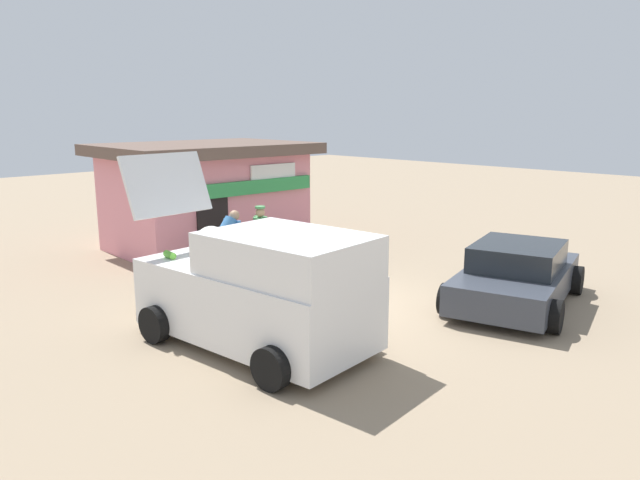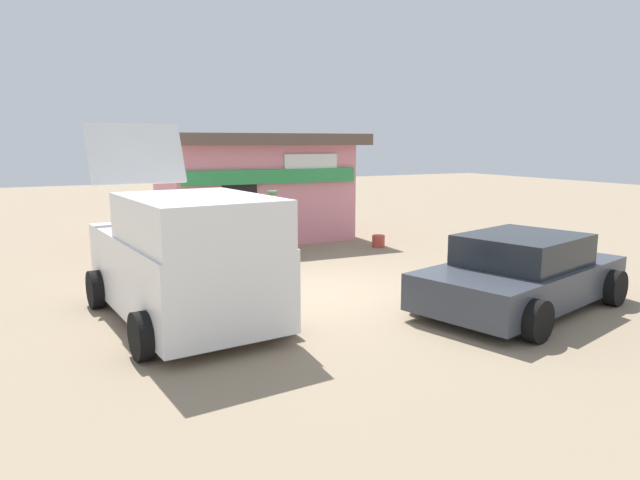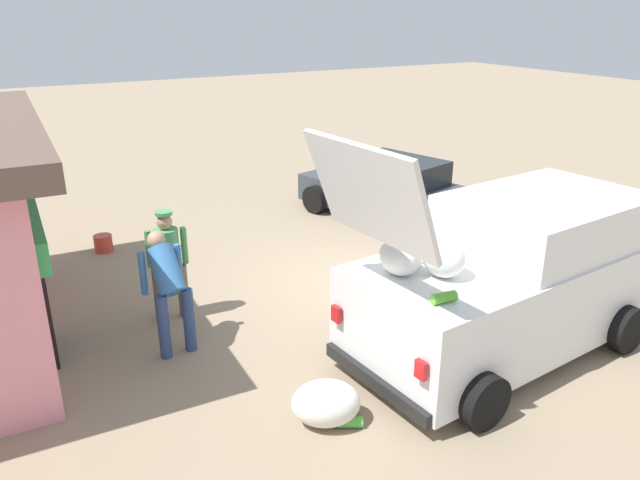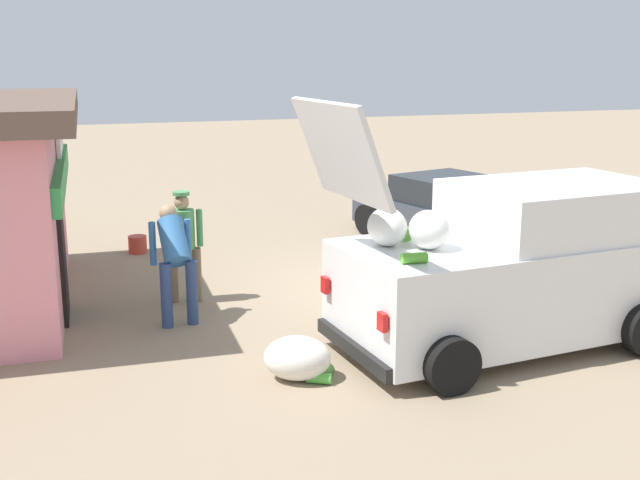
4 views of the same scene
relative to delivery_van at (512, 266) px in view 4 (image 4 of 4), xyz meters
The scene contains 7 objects.
ground_plane 2.91m from the delivery_van, 11.37° to the left, with size 60.00×60.00×0.00m, color gray.
delivery_van is the anchor object (origin of this frame).
parked_sedan 5.39m from the delivery_van, 19.90° to the right, with size 4.25×2.94×1.23m.
vendor_standing 4.62m from the delivery_van, 50.76° to the left, with size 0.41×0.56×1.62m.
customer_bending 4.35m from the delivery_van, 61.41° to the left, with size 0.73×0.57×1.55m.
unloaded_banana_pile 2.93m from the delivery_van, 95.40° to the left, with size 0.84×0.92×0.49m.
paint_bucket 7.25m from the delivery_van, 33.11° to the left, with size 0.33×0.33×0.31m, color #BF3F33.
Camera 4 is at (-10.79, 4.65, 3.55)m, focal length 44.38 mm.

